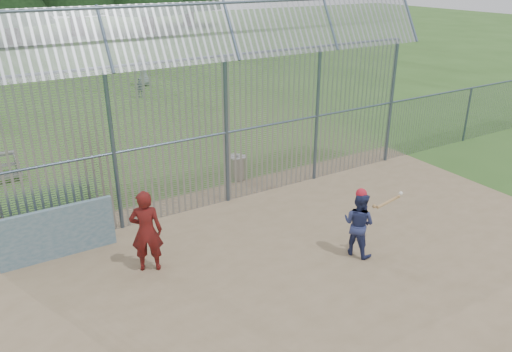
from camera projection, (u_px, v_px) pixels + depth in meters
ground at (302, 259)px, 11.17m from camera, size 120.00×120.00×0.00m
dirt_infield at (316, 269)px, 10.77m from camera, size 14.00×10.00×0.02m
dugout_wall at (57, 233)px, 11.01m from camera, size 2.50×0.12×1.20m
batter at (359, 224)px, 11.07m from camera, size 0.79×0.89×1.51m
onlooker at (146, 231)px, 10.43m from camera, size 0.79×0.68×1.84m
bg_kid_standing at (143, 70)px, 26.90m from camera, size 0.87×0.59×1.72m
bg_kid_seated at (140, 88)px, 24.52m from camera, size 0.61×0.48×0.97m
batting_gear at (369, 196)px, 10.87m from camera, size 1.24×0.39×0.47m
trash_can at (237, 167)px, 15.21m from camera, size 0.56×0.56×0.82m
backstop_fence at (285, 110)px, 13.81m from camera, size 20.09×0.81×5.30m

